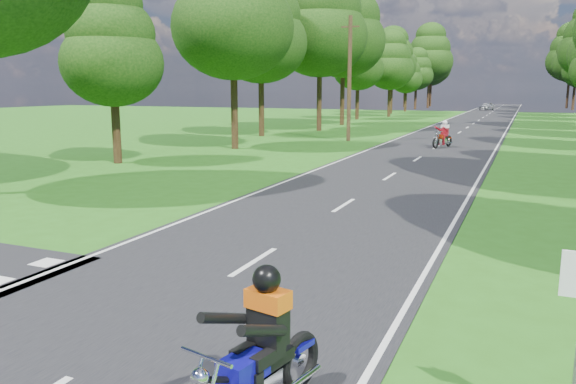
% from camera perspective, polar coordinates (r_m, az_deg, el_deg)
% --- Properties ---
extents(ground, '(160.00, 160.00, 0.00)m').
position_cam_1_polar(ground, '(9.78, -8.80, -10.39)').
color(ground, '#255D15').
rests_on(ground, ground).
extents(main_road, '(7.00, 140.00, 0.02)m').
position_cam_1_polar(main_road, '(58.04, 18.34, 6.61)').
color(main_road, black).
rests_on(main_road, ground).
extents(road_markings, '(7.40, 140.00, 0.01)m').
position_cam_1_polar(road_markings, '(56.18, 18.03, 6.53)').
color(road_markings, silver).
rests_on(road_markings, main_road).
extents(treeline, '(40.00, 115.35, 14.78)m').
position_cam_1_polar(treeline, '(68.04, 20.75, 13.93)').
color(treeline, black).
rests_on(treeline, ground).
extents(telegraph_pole, '(1.20, 0.26, 8.00)m').
position_cam_1_polar(telegraph_pole, '(37.35, 6.26, 11.42)').
color(telegraph_pole, '#382616').
rests_on(telegraph_pole, ground).
extents(rider_near_blue, '(1.09, 2.10, 1.67)m').
position_cam_1_polar(rider_near_blue, '(5.96, -3.50, -15.57)').
color(rider_near_blue, '#100D96').
rests_on(rider_near_blue, main_road).
extents(rider_far_red, '(1.24, 2.00, 1.58)m').
position_cam_1_polar(rider_far_red, '(34.14, 15.45, 5.71)').
color(rider_far_red, '#9C220C').
rests_on(rider_far_red, main_road).
extents(distant_car, '(2.41, 3.85, 1.22)m').
position_cam_1_polar(distant_car, '(93.44, 19.55, 8.22)').
color(distant_car, '#AFB2B7').
rests_on(distant_car, main_road).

